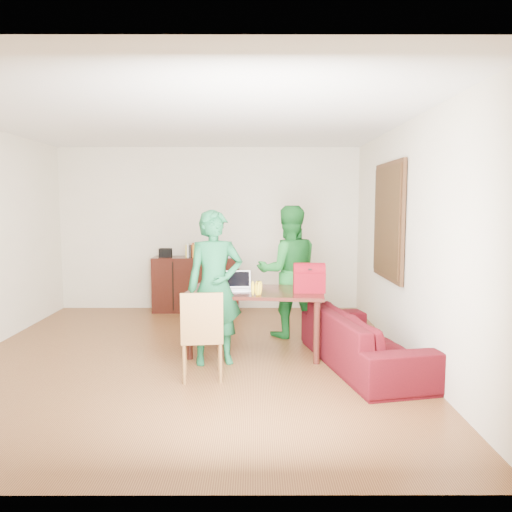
{
  "coord_description": "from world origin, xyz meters",
  "views": [
    {
      "loc": [
        0.77,
        -5.62,
        1.77
      ],
      "look_at": [
        0.78,
        0.41,
        1.14
      ],
      "focal_mm": 35.0,
      "sensor_mm": 36.0,
      "label": 1
    }
  ],
  "objects_px": {
    "person_near": "(215,287)",
    "chair": "(202,353)",
    "table": "(256,298)",
    "bottle": "(259,288)",
    "sofa": "(363,339)",
    "laptop": "(238,287)",
    "person_far": "(289,271)",
    "red_bag": "(309,281)"
  },
  "relations": [
    {
      "from": "person_near",
      "to": "chair",
      "type": "bearing_deg",
      "value": -112.89
    },
    {
      "from": "table",
      "to": "bottle",
      "type": "bearing_deg",
      "value": -77.67
    },
    {
      "from": "chair",
      "to": "sofa",
      "type": "relative_size",
      "value": 0.45
    },
    {
      "from": "chair",
      "to": "sofa",
      "type": "bearing_deg",
      "value": 6.52
    },
    {
      "from": "person_near",
      "to": "laptop",
      "type": "relative_size",
      "value": 5.17
    },
    {
      "from": "laptop",
      "to": "sofa",
      "type": "distance_m",
      "value": 1.56
    },
    {
      "from": "person_near",
      "to": "sofa",
      "type": "bearing_deg",
      "value": -16.39
    },
    {
      "from": "person_far",
      "to": "bottle",
      "type": "distance_m",
      "value": 1.14
    },
    {
      "from": "table",
      "to": "person_near",
      "type": "distance_m",
      "value": 0.64
    },
    {
      "from": "table",
      "to": "bottle",
      "type": "distance_m",
      "value": 0.37
    },
    {
      "from": "person_near",
      "to": "bottle",
      "type": "relative_size",
      "value": 10.53
    },
    {
      "from": "table",
      "to": "sofa",
      "type": "distance_m",
      "value": 1.33
    },
    {
      "from": "person_near",
      "to": "person_far",
      "type": "relative_size",
      "value": 0.98
    },
    {
      "from": "table",
      "to": "red_bag",
      "type": "xyz_separation_m",
      "value": [
        0.62,
        -0.12,
        0.23
      ]
    },
    {
      "from": "sofa",
      "to": "bottle",
      "type": "bearing_deg",
      "value": 68.15
    },
    {
      "from": "chair",
      "to": "person_near",
      "type": "bearing_deg",
      "value": 73.28
    },
    {
      "from": "chair",
      "to": "person_far",
      "type": "distance_m",
      "value": 2.02
    },
    {
      "from": "laptop",
      "to": "bottle",
      "type": "xyz_separation_m",
      "value": [
        0.24,
        -0.31,
        0.04
      ]
    },
    {
      "from": "person_near",
      "to": "red_bag",
      "type": "height_order",
      "value": "person_near"
    },
    {
      "from": "table",
      "to": "chair",
      "type": "height_order",
      "value": "chair"
    },
    {
      "from": "table",
      "to": "laptop",
      "type": "relative_size",
      "value": 5.14
    },
    {
      "from": "person_far",
      "to": "sofa",
      "type": "xyz_separation_m",
      "value": [
        0.74,
        -1.27,
        -0.58
      ]
    },
    {
      "from": "table",
      "to": "laptop",
      "type": "height_order",
      "value": "laptop"
    },
    {
      "from": "person_near",
      "to": "laptop",
      "type": "bearing_deg",
      "value": 46.45
    },
    {
      "from": "sofa",
      "to": "person_far",
      "type": "bearing_deg",
      "value": 18.5
    },
    {
      "from": "chair",
      "to": "person_near",
      "type": "height_order",
      "value": "person_near"
    },
    {
      "from": "person_far",
      "to": "laptop",
      "type": "height_order",
      "value": "person_far"
    },
    {
      "from": "chair",
      "to": "red_bag",
      "type": "xyz_separation_m",
      "value": [
        1.16,
        0.79,
        0.62
      ]
    },
    {
      "from": "chair",
      "to": "person_near",
      "type": "distance_m",
      "value": 0.78
    },
    {
      "from": "bottle",
      "to": "sofa",
      "type": "bearing_deg",
      "value": -10.18
    },
    {
      "from": "person_near",
      "to": "sofa",
      "type": "xyz_separation_m",
      "value": [
        1.62,
        -0.11,
        -0.56
      ]
    },
    {
      "from": "table",
      "to": "person_far",
      "type": "bearing_deg",
      "value": 66.42
    },
    {
      "from": "bottle",
      "to": "chair",
      "type": "bearing_deg",
      "value": -134.32
    },
    {
      "from": "chair",
      "to": "person_far",
      "type": "relative_size",
      "value": 0.52
    },
    {
      "from": "chair",
      "to": "laptop",
      "type": "relative_size",
      "value": 2.76
    },
    {
      "from": "chair",
      "to": "red_bag",
      "type": "relative_size",
      "value": 2.51
    },
    {
      "from": "person_near",
      "to": "bottle",
      "type": "height_order",
      "value": "person_near"
    },
    {
      "from": "person_far",
      "to": "laptop",
      "type": "distance_m",
      "value": 0.99
    },
    {
      "from": "table",
      "to": "sofa",
      "type": "relative_size",
      "value": 0.84
    },
    {
      "from": "red_bag",
      "to": "bottle",
      "type": "bearing_deg",
      "value": -159.26
    },
    {
      "from": "person_far",
      "to": "laptop",
      "type": "relative_size",
      "value": 5.29
    },
    {
      "from": "person_far",
      "to": "red_bag",
      "type": "relative_size",
      "value": 4.82
    }
  ]
}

